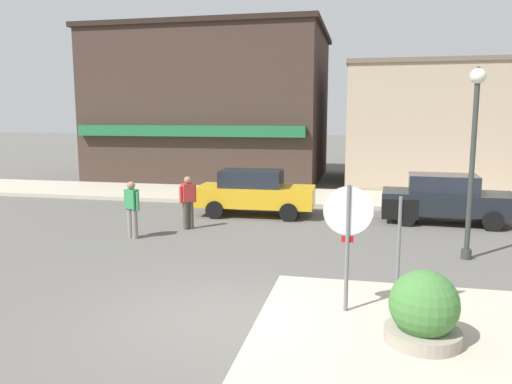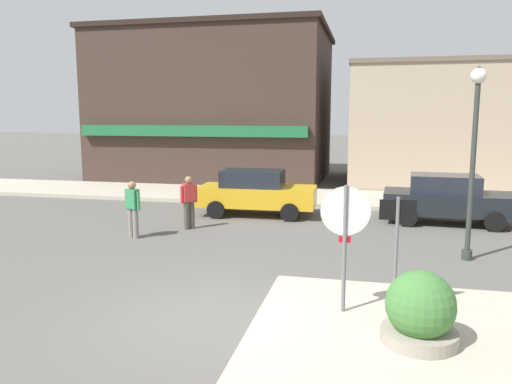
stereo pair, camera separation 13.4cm
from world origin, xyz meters
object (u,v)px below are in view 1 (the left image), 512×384
at_px(parked_car_nearest, 255,192).
at_px(pedestrian_crossing_far, 188,201).
at_px(stop_sign, 348,232).
at_px(lamp_post, 474,136).
at_px(planter, 423,315).
at_px(parked_car_second, 446,198).
at_px(one_way_sign, 399,242).
at_px(pedestrian_crossing_near, 132,208).

bearing_deg(parked_car_nearest, pedestrian_crossing_far, -120.85).
xyz_separation_m(stop_sign, lamp_post, (2.71, 4.24, 1.44)).
xyz_separation_m(lamp_post, pedestrian_crossing_far, (-7.64, 1.63, -2.09)).
bearing_deg(planter, parked_car_second, 79.80).
bearing_deg(one_way_sign, parked_car_nearest, 117.55).
distance_m(pedestrian_crossing_near, pedestrian_crossing_far, 1.82).
distance_m(stop_sign, parked_car_second, 8.92).
bearing_deg(lamp_post, pedestrian_crossing_far, 167.94).
height_order(pedestrian_crossing_near, pedestrian_crossing_far, same).
distance_m(planter, parked_car_second, 9.55).
xyz_separation_m(parked_car_second, pedestrian_crossing_near, (-8.89, -3.98, 0.06)).
xyz_separation_m(planter, parked_car_second, (1.69, 9.40, 0.25)).
xyz_separation_m(stop_sign, pedestrian_crossing_near, (-6.06, 4.45, -0.65)).
distance_m(one_way_sign, lamp_post, 4.71).
height_order(parked_car_nearest, pedestrian_crossing_near, pedestrian_crossing_near).
relative_size(parked_car_nearest, pedestrian_crossing_far, 2.52).
xyz_separation_m(parked_car_nearest, pedestrian_crossing_near, (-2.65, -3.95, 0.06)).
xyz_separation_m(parked_car_nearest, parked_car_second, (6.25, 0.04, 0.00)).
bearing_deg(planter, stop_sign, 139.71).
bearing_deg(lamp_post, parked_car_nearest, 145.84).
distance_m(one_way_sign, parked_car_nearest, 9.22).
xyz_separation_m(stop_sign, parked_car_second, (2.83, 8.43, -0.71)).
bearing_deg(stop_sign, parked_car_second, 71.45).
bearing_deg(stop_sign, one_way_sign, 15.62).
relative_size(stop_sign, pedestrian_crossing_far, 1.43).
height_order(parked_car_second, pedestrian_crossing_far, pedestrian_crossing_far).
relative_size(one_way_sign, planter, 1.71).
relative_size(one_way_sign, pedestrian_crossing_near, 1.30).
bearing_deg(parked_car_second, pedestrian_crossing_near, -155.88).
height_order(stop_sign, pedestrian_crossing_far, stop_sign).
bearing_deg(pedestrian_crossing_near, one_way_sign, -31.41).
bearing_deg(stop_sign, pedestrian_crossing_far, 129.99).
height_order(stop_sign, lamp_post, lamp_post).
bearing_deg(pedestrian_crossing_near, lamp_post, -1.38).
bearing_deg(parked_car_nearest, parked_car_second, 0.33).
bearing_deg(parked_car_second, lamp_post, -91.64).
height_order(lamp_post, parked_car_nearest, lamp_post).
bearing_deg(pedestrian_crossing_far, stop_sign, -50.01).
xyz_separation_m(planter, parked_car_nearest, (-4.56, 9.36, 0.25)).
distance_m(parked_car_second, pedestrian_crossing_far, 8.17).
height_order(stop_sign, parked_car_nearest, stop_sign).
xyz_separation_m(stop_sign, parked_car_nearest, (-3.42, 8.40, -0.71)).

